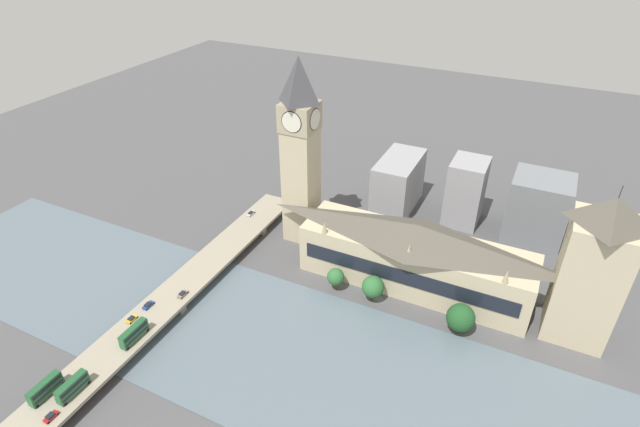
% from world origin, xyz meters
% --- Properties ---
extents(ground_plane, '(600.00, 600.00, 0.00)m').
position_xyz_m(ground_plane, '(0.00, 0.00, 0.00)').
color(ground_plane, '#4C4C4F').
extents(river_water, '(62.89, 360.00, 0.30)m').
position_xyz_m(river_water, '(-37.44, 0.00, 0.15)').
color(river_water, slate).
rests_on(river_water, ground_plane).
extents(parliament_hall, '(22.82, 85.44, 26.63)m').
position_xyz_m(parliament_hall, '(14.18, -8.00, 13.22)').
color(parliament_hall, '#C1B28E').
rests_on(parliament_hall, ground_plane).
extents(clock_tower, '(13.46, 13.46, 78.01)m').
position_xyz_m(clock_tower, '(24.25, 44.84, 41.72)').
color(clock_tower, '#C1B28E').
rests_on(clock_tower, ground_plane).
extents(victoria_tower, '(19.13, 19.13, 56.51)m').
position_xyz_m(victoria_tower, '(14.23, -64.29, 26.26)').
color(victoria_tower, '#C1B28E').
rests_on(victoria_tower, ground_plane).
extents(road_bridge, '(157.78, 14.60, 4.80)m').
position_xyz_m(road_bridge, '(-37.44, 66.26, 3.90)').
color(road_bridge, gray).
rests_on(road_bridge, ground_plane).
extents(double_decker_bus_lead, '(10.12, 2.58, 4.92)m').
position_xyz_m(double_decker_bus_lead, '(-81.10, 63.51, 7.50)').
color(double_decker_bus_lead, '#235B33').
rests_on(double_decker_bus_lead, road_bridge).
extents(double_decker_bus_mid, '(10.89, 2.47, 5.09)m').
position_xyz_m(double_decker_bus_mid, '(-57.67, 62.63, 7.60)').
color(double_decker_bus_mid, '#235B33').
rests_on(double_decker_bus_mid, road_bridge).
extents(double_decker_bus_rear, '(10.39, 2.53, 5.05)m').
position_xyz_m(double_decker_bus_rear, '(-84.90, 69.93, 7.57)').
color(double_decker_bus_rear, '#235B33').
rests_on(double_decker_bus_rear, road_bridge).
extents(car_northbound_lead, '(3.93, 1.78, 1.52)m').
position_xyz_m(car_northbound_lead, '(-89.89, 62.48, 5.54)').
color(car_northbound_lead, maroon).
rests_on(car_northbound_lead, road_bridge).
extents(car_northbound_mid, '(4.31, 1.88, 1.40)m').
position_xyz_m(car_northbound_mid, '(-34.23, 62.47, 5.51)').
color(car_northbound_mid, slate).
rests_on(car_northbound_mid, road_bridge).
extents(car_northbound_tail, '(3.97, 1.83, 1.38)m').
position_xyz_m(car_northbound_tail, '(-51.76, 69.77, 5.50)').
color(car_northbound_tail, gold).
rests_on(car_northbound_tail, road_bridge).
extents(car_southbound_lead, '(4.34, 1.88, 1.40)m').
position_xyz_m(car_southbound_lead, '(-44.09, 69.51, 5.50)').
color(car_southbound_lead, navy).
rests_on(car_southbound_lead, road_bridge).
extents(car_southbound_mid, '(4.67, 1.76, 1.29)m').
position_xyz_m(car_southbound_mid, '(22.54, 70.02, 5.45)').
color(car_southbound_mid, silver).
rests_on(car_southbound_mid, road_bridge).
extents(city_block_west, '(18.41, 15.08, 30.06)m').
position_xyz_m(city_block_west, '(66.96, -15.03, 15.03)').
color(city_block_west, '#939399').
rests_on(city_block_west, ground_plane).
extents(city_block_center, '(32.31, 16.56, 25.41)m').
position_xyz_m(city_block_center, '(65.15, 15.67, 12.71)').
color(city_block_center, '#939399').
rests_on(city_block_center, ground_plane).
extents(city_block_east, '(22.27, 23.91, 28.17)m').
position_xyz_m(city_block_east, '(68.46, -45.32, 14.09)').
color(city_block_east, slate).
rests_on(city_block_east, ground_plane).
extents(tree_embankment_near, '(9.64, 9.64, 11.51)m').
position_xyz_m(tree_embankment_near, '(-3.87, -29.88, 6.68)').
color(tree_embankment_near, brown).
rests_on(tree_embankment_near, ground_plane).
extents(tree_embankment_mid, '(6.51, 6.51, 9.45)m').
position_xyz_m(tree_embankment_mid, '(-2.22, 16.80, 6.17)').
color(tree_embankment_mid, brown).
rests_on(tree_embankment_mid, ground_plane).
extents(tree_embankment_far, '(8.21, 8.21, 10.44)m').
position_xyz_m(tree_embankment_far, '(-1.56, 2.23, 6.32)').
color(tree_embankment_far, brown).
rests_on(tree_embankment_far, ground_plane).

